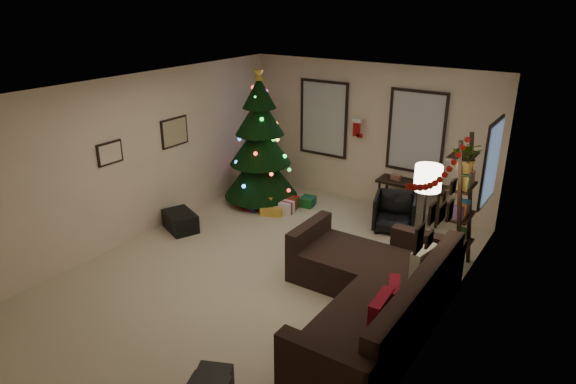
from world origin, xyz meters
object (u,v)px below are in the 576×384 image
(sofa, at_px, (373,297))
(bookshelf, at_px, (463,208))
(desk_chair, at_px, (395,212))
(desk, at_px, (412,187))
(christmas_tree, at_px, (260,148))

(sofa, relative_size, bookshelf, 1.54)
(sofa, relative_size, desk_chair, 4.77)
(sofa, relative_size, desk, 2.48)
(sofa, height_order, desk_chair, sofa)
(christmas_tree, distance_m, desk, 2.92)
(bookshelf, bearing_deg, desk, 132.34)
(desk_chair, bearing_deg, christmas_tree, 168.05)
(desk, bearing_deg, sofa, -77.02)
(sofa, distance_m, desk, 3.36)
(christmas_tree, distance_m, desk_chair, 2.82)
(christmas_tree, relative_size, sofa, 0.86)
(sofa, xyz_separation_m, bookshelf, (0.50, 1.88, 0.67))
(christmas_tree, xyz_separation_m, desk, (2.74, 0.88, -0.51))
(christmas_tree, relative_size, desk_chair, 4.10)
(christmas_tree, bearing_deg, desk_chair, 4.80)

